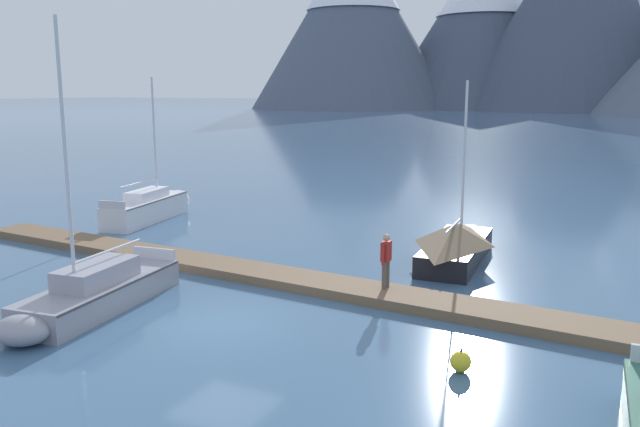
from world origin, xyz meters
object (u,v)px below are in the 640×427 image
at_px(sailboat_nearest_berth, 151,206).
at_px(sailboat_second_berth, 93,293).
at_px(sailboat_mid_dock_port, 457,242).
at_px(mooring_buoy_inner_mooring, 461,362).
at_px(person_on_dock, 386,257).

height_order(sailboat_nearest_berth, sailboat_second_berth, sailboat_second_berth).
bearing_deg(sailboat_mid_dock_port, mooring_buoy_inner_mooring, -74.93).
distance_m(sailboat_second_berth, mooring_buoy_inner_mooring, 10.51).
relative_size(sailboat_second_berth, mooring_buoy_inner_mooring, 14.35).
relative_size(person_on_dock, mooring_buoy_inner_mooring, 2.98).
xyz_separation_m(sailboat_second_berth, sailboat_mid_dock_port, (7.93, 10.12, 0.18)).
height_order(sailboat_nearest_berth, sailboat_mid_dock_port, sailboat_nearest_berth).
relative_size(sailboat_second_berth, sailboat_mid_dock_port, 1.19).
bearing_deg(sailboat_second_berth, sailboat_mid_dock_port, 51.90).
height_order(sailboat_second_berth, sailboat_mid_dock_port, sailboat_second_berth).
xyz_separation_m(sailboat_mid_dock_port, person_on_dock, (-0.85, -5.23, 0.54)).
relative_size(sailboat_nearest_berth, mooring_buoy_inner_mooring, 12.05).
bearing_deg(sailboat_second_berth, person_on_dock, 34.57).
relative_size(sailboat_nearest_berth, sailboat_mid_dock_port, 1.00).
bearing_deg(sailboat_second_berth, mooring_buoy_inner_mooring, 3.44).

